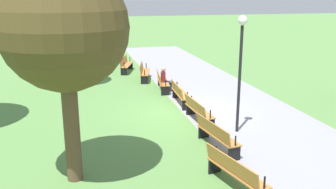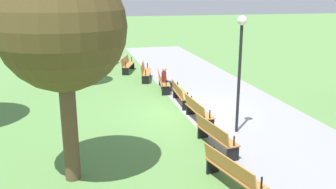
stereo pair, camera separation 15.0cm
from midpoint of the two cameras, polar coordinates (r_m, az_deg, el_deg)
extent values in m
plane|color=#5B8C47|center=(14.90, 3.75, -2.74)|extent=(120.00, 120.00, 0.00)
cube|color=#939399|center=(15.60, 10.85, -2.15)|extent=(36.16, 4.68, 0.01)
cube|color=#B27538|center=(24.51, -8.70, 5.44)|extent=(1.99, 1.21, 0.04)
cube|color=#B27538|center=(24.53, -9.16, 6.01)|extent=(1.86, 0.91, 0.40)
cube|color=black|center=(25.42, -7.99, 5.30)|extent=(0.21, 0.37, 0.43)
cylinder|color=black|center=(25.34, -7.98, 6.17)|extent=(0.06, 0.06, 0.30)
cube|color=black|center=(23.68, -9.41, 4.49)|extent=(0.21, 0.37, 0.43)
cylinder|color=black|center=(23.61, -9.41, 5.43)|extent=(0.06, 0.06, 0.30)
cube|color=#B27538|center=(22.40, -5.92, 4.60)|extent=(2.02, 1.06, 0.04)
cube|color=#B27538|center=(22.39, -6.44, 5.21)|extent=(1.91, 0.74, 0.40)
cube|color=black|center=(23.34, -5.47, 4.47)|extent=(0.18, 0.37, 0.43)
cylinder|color=black|center=(23.27, -5.44, 5.42)|extent=(0.06, 0.06, 0.30)
cube|color=black|center=(21.55, -6.38, 3.52)|extent=(0.18, 0.37, 0.43)
cylinder|color=black|center=(21.47, -6.36, 4.55)|extent=(0.06, 0.06, 0.30)
cube|color=#B27538|center=(20.25, -3.15, 3.49)|extent=(2.03, 0.89, 0.04)
cube|color=#B27538|center=(20.22, -3.72, 4.16)|extent=(1.96, 0.56, 0.40)
cube|color=black|center=(21.21, -3.01, 3.40)|extent=(0.15, 0.38, 0.43)
cylinder|color=black|center=(21.13, -2.97, 4.45)|extent=(0.05, 0.05, 0.30)
cube|color=black|center=(19.39, -3.28, 2.24)|extent=(0.15, 0.38, 0.43)
cylinder|color=black|center=(19.31, -3.24, 3.38)|extent=(0.05, 0.05, 0.30)
cube|color=#B27538|center=(18.07, -0.37, 2.04)|extent=(2.03, 0.71, 0.04)
cube|color=#B27538|center=(18.00, -1.01, 2.77)|extent=(1.98, 0.38, 0.40)
cube|color=black|center=(19.03, -0.62, 2.01)|extent=(0.11, 0.38, 0.43)
cylinder|color=black|center=(18.95, -0.57, 3.17)|extent=(0.05, 0.05, 0.30)
cube|color=black|center=(17.23, -0.10, 0.56)|extent=(0.11, 0.38, 0.43)
cylinder|color=black|center=(17.13, -0.03, 1.84)|extent=(0.05, 0.05, 0.30)
cube|color=#B27538|center=(15.87, 2.40, 0.11)|extent=(2.01, 0.53, 0.04)
cube|color=#B27538|center=(15.77, 1.70, 0.92)|extent=(1.99, 0.20, 0.40)
cube|color=black|center=(16.81, 1.66, 0.18)|extent=(0.08, 0.38, 0.43)
cylinder|color=black|center=(16.72, 1.74, 1.49)|extent=(0.05, 0.05, 0.30)
cube|color=black|center=(15.07, 3.19, -1.67)|extent=(0.08, 0.38, 0.43)
cylinder|color=black|center=(14.96, 3.29, -0.22)|extent=(0.05, 0.05, 0.30)
cube|color=#B27538|center=(13.67, 5.16, -2.51)|extent=(2.01, 0.53, 0.04)
cube|color=#B27538|center=(13.52, 4.39, -1.61)|extent=(1.99, 0.20, 0.40)
cube|color=black|center=(14.57, 3.81, -2.29)|extent=(0.08, 0.38, 0.43)
cylinder|color=black|center=(14.46, 3.91, -0.79)|extent=(0.05, 0.05, 0.30)
cube|color=black|center=(12.93, 6.63, -4.71)|extent=(0.08, 0.38, 0.43)
cylinder|color=black|center=(12.80, 6.77, -3.04)|extent=(0.05, 0.05, 0.30)
cube|color=#B27538|center=(11.47, 7.91, -6.20)|extent=(2.03, 0.71, 0.04)
cube|color=#B27538|center=(11.29, 7.07, -5.21)|extent=(1.98, 0.38, 0.40)
cube|color=black|center=(12.32, 5.75, -5.73)|extent=(0.11, 0.38, 0.43)
cylinder|color=black|center=(12.19, 5.88, -3.99)|extent=(0.05, 0.05, 0.30)
cube|color=black|center=(10.83, 10.31, -9.01)|extent=(0.11, 0.38, 0.43)
cylinder|color=black|center=(10.68, 10.50, -7.06)|extent=(0.05, 0.05, 0.30)
cube|color=#B27538|center=(9.32, 10.65, -11.66)|extent=(2.03, 0.89, 0.04)
cube|color=#B27538|center=(9.10, 9.71, -10.61)|extent=(1.96, 0.56, 0.40)
cube|color=black|center=(10.09, 7.33, -10.77)|extent=(0.15, 0.38, 0.43)
cylinder|color=black|center=(9.93, 7.50, -8.70)|extent=(0.05, 0.05, 0.30)
cylinder|color=black|center=(8.63, 14.66, -13.05)|extent=(0.05, 0.05, 0.30)
cube|color=maroon|center=(17.83, -0.39, 2.68)|extent=(0.34, 0.24, 0.50)
sphere|color=tan|center=(17.75, -0.32, 3.91)|extent=(0.22, 0.22, 0.22)
cylinder|color=#23232D|center=(18.00, 0.16, 1.92)|extent=(0.18, 0.37, 0.13)
cylinder|color=#23232D|center=(18.07, 0.73, 1.27)|extent=(0.12, 0.12, 0.43)
cylinder|color=#23232D|center=(17.82, 0.22, 1.79)|extent=(0.18, 0.37, 0.13)
cylinder|color=#23232D|center=(17.89, 0.79, 1.13)|extent=(0.12, 0.12, 0.43)
cylinder|color=brown|center=(9.55, -14.44, -4.68)|extent=(0.39, 0.39, 2.89)
sphere|color=#4C3D1E|center=(9.03, -15.49, 9.97)|extent=(3.04, 3.04, 3.04)
cylinder|color=brown|center=(19.21, -14.95, 5.82)|extent=(0.42, 0.42, 3.20)
sphere|color=#285B23|center=(18.97, -15.46, 12.93)|extent=(2.42, 2.42, 2.42)
cylinder|color=black|center=(12.57, 11.18, 2.14)|extent=(0.10, 0.10, 3.64)
sphere|color=white|center=(12.27, 11.66, 11.08)|extent=(0.32, 0.32, 0.32)
camera|label=1|loc=(0.07, -89.70, 0.08)|focal=39.70mm
camera|label=2|loc=(0.07, 90.30, -0.08)|focal=39.70mm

